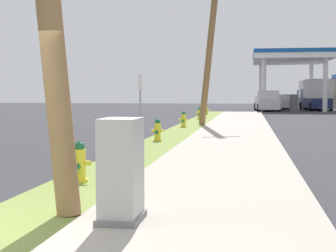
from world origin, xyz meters
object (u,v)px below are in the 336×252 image
Objects in this scene: fire_hydrant_third at (183,120)px; utility_cabinet at (121,173)px; car_white_by_near_pump at (282,102)px; fire_hydrant_fifth at (206,110)px; utility_pole_midground at (211,36)px; fire_hydrant_second at (158,131)px; truck_navy_at_far_bay at (316,95)px; fire_hydrant_fourth at (200,114)px; fire_hydrant_nearest at (80,164)px; truck_black_on_apron at (309,95)px; street_sign_post at (140,96)px; truck_silver_at_forecourt at (267,102)px.

utility_cabinet reaches higher than fire_hydrant_third.
fire_hydrant_fifth is at bearing -109.07° from car_white_by_near_pump.
utility_pole_midground reaches higher than fire_hydrant_fifth.
fire_hydrant_fifth is 32.14m from utility_cabinet.
truck_navy_at_far_bay is at bearing 75.33° from fire_hydrant_second.
utility_pole_midground is at bearing -78.71° from fire_hydrant_fourth.
fire_hydrant_nearest and fire_hydrant_fifth have the same top height.
fire_hydrant_nearest is at bearing -89.89° from fire_hydrant_second.
fire_hydrant_fifth is 0.58× the size of utility_cabinet.
truck_black_on_apron is at bearing 89.17° from truck_navy_at_far_bay.
street_sign_post is 47.62m from truck_black_on_apron.
truck_navy_at_far_bay is at bearing 76.51° from street_sign_post.
truck_navy_at_far_bay reaches higher than utility_cabinet.
truck_navy_at_far_bay reaches higher than street_sign_post.
fire_hydrant_fourth is at bearing 93.17° from utility_cabinet.
truck_black_on_apron is (3.24, 2.92, 0.77)m from car_white_by_near_pump.
utility_pole_midground is at bearing -98.53° from truck_silver_at_forecourt.
fire_hydrant_fourth is at bearing -103.96° from truck_silver_at_forecourt.
fire_hydrant_second is 0.58× the size of utility_cabinet.
fire_hydrant_nearest is 15.31m from fire_hydrant_third.
utility_pole_midground is 1.35× the size of truck_black_on_apron.
truck_silver_at_forecourt reaches higher than fire_hydrant_third.
fire_hydrant_third is 0.08× the size of utility_pole_midground.
fire_hydrant_second is at bearing -89.75° from fire_hydrant_fifth.
truck_navy_at_far_bay is at bearing 58.13° from fire_hydrant_fifth.
fire_hydrant_second is at bearing -89.79° from fire_hydrant_third.
truck_silver_at_forecourt is (4.73, 41.39, 0.47)m from fire_hydrant_nearest.
utility_pole_midground is at bearing 58.85° from fire_hydrant_third.
fire_hydrant_nearest and fire_hydrant_third have the same top height.
truck_black_on_apron reaches higher than car_white_by_near_pump.
street_sign_post is 0.33× the size of truck_black_on_apron.
fire_hydrant_fourth is (0.04, 22.52, 0.00)m from fire_hydrant_nearest.
fire_hydrant_third is 0.58× the size of utility_cabinet.
fire_hydrant_second is 10.02m from utility_pole_midground.
street_sign_post is 41.35m from truck_navy_at_far_bay.
fire_hydrant_third is at bearing -121.15° from utility_pole_midground.
truck_silver_at_forecourt is at bearing 85.72° from utility_cabinet.
fire_hydrant_third is 0.16× the size of car_white_by_near_pump.
utility_cabinet is (1.43, -2.64, 0.28)m from fire_hydrant_nearest.
fire_hydrant_second and fire_hydrant_fourth have the same top height.
fire_hydrant_nearest is 46.29m from truck_navy_at_far_bay.
truck_silver_at_forecourt is at bearing 83.48° from fire_hydrant_nearest.
street_sign_post is 0.39× the size of truck_silver_at_forecourt.
fire_hydrant_third is 26.52m from truck_silver_at_forecourt.
street_sign_post is 0.32× the size of truck_navy_at_far_bay.
truck_navy_at_far_bay is at bearing 71.97° from fire_hydrant_third.
utility_cabinet is 0.28× the size of car_white_by_near_pump.
street_sign_post is 0.46× the size of car_white_by_near_pump.
fire_hydrant_fifth is 0.16× the size of car_white_by_near_pump.
truck_silver_at_forecourt is 0.84× the size of truck_navy_at_far_bay.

